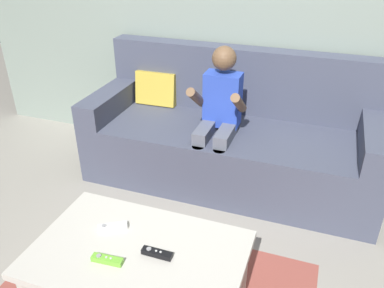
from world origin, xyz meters
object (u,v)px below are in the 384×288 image
Objects in this scene: person_seated_on_couch at (218,115)px; coffee_table at (138,262)px; couch at (231,138)px; game_remote_lime_far_corner at (107,260)px; game_remote_black_center at (157,253)px; game_remote_white_near_edge at (112,227)px.

person_seated_on_couch is 1.08× the size of coffee_table.
couch is 1.50m from game_remote_lime_far_corner.
couch is at bearing 83.58° from game_remote_lime_far_corner.
person_seated_on_couch reaches higher than coffee_table.
game_remote_black_center and game_remote_lime_far_corner have the same top height.
game_remote_lime_far_corner is (-0.17, -1.48, 0.12)m from couch.
coffee_table is (-0.03, -1.19, -0.22)m from person_seated_on_couch.
game_remote_lime_far_corner is (-0.19, -0.11, 0.00)m from game_remote_black_center.
game_remote_white_near_edge is at bearing 152.18° from coffee_table.
game_remote_black_center is (0.09, 0.01, 0.08)m from coffee_table.
game_remote_white_near_edge and game_remote_lime_far_corner have the same top height.
person_seated_on_couch is at bearing 93.25° from game_remote_black_center.
game_remote_white_near_edge is 0.29m from game_remote_black_center.
game_remote_black_center reaches higher than coffee_table.
coffee_table is 6.79× the size of game_remote_black_center.
person_seated_on_couch is 1.12m from game_remote_white_near_edge.
game_remote_lime_far_corner is at bearing -132.78° from coffee_table.
game_remote_black_center is at bearing -86.75° from person_seated_on_couch.
game_remote_black_center is 0.21m from game_remote_lime_far_corner.
game_remote_lime_far_corner is (0.09, -0.19, 0.00)m from game_remote_white_near_edge.
couch is 1.38m from coffee_table.
couch is 1.32m from game_remote_white_near_edge.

